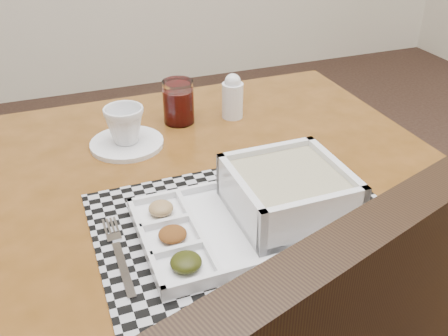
{
  "coord_description": "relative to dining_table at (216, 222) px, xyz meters",
  "views": [
    {
      "loc": [
        -0.23,
        -0.49,
        1.2
      ],
      "look_at": [
        0.03,
        0.2,
        0.75
      ],
      "focal_mm": 40.0,
      "sensor_mm": 36.0,
      "label": 1
    }
  ],
  "objects": [
    {
      "name": "creamer_bottle",
      "position": [
        0.14,
        0.27,
        0.12
      ],
      "size": [
        0.05,
        0.05,
        0.1
      ],
      "color": "white",
      "rests_on": "dining_table"
    },
    {
      "name": "dining_table",
      "position": [
        0.0,
        0.0,
        0.0
      ],
      "size": [
        0.94,
        0.94,
        0.7
      ],
      "color": "#51310E",
      "rests_on": "ground"
    },
    {
      "name": "placemat",
      "position": [
        0.01,
        -0.12,
        0.07
      ],
      "size": [
        0.48,
        0.36,
        0.0
      ],
      "primitive_type": "cube",
      "rotation": [
        0.0,
        0.0,
        0.0
      ],
      "color": "#ABACB3",
      "rests_on": "dining_table"
    },
    {
      "name": "fork",
      "position": [
        -0.19,
        -0.11,
        0.08
      ],
      "size": [
        0.02,
        0.19,
        0.0
      ],
      "color": "silver",
      "rests_on": "placemat"
    },
    {
      "name": "juice_glass",
      "position": [
        0.02,
        0.29,
        0.12
      ],
      "size": [
        0.07,
        0.07,
        0.1
      ],
      "color": "white",
      "rests_on": "dining_table"
    },
    {
      "name": "chopsticks",
      "position": [
        0.22,
        -0.13,
        0.08
      ],
      "size": [
        0.02,
        0.24,
        0.01
      ],
      "color": "black",
      "rests_on": "placemat"
    },
    {
      "name": "spoon",
      "position": [
        0.21,
        -0.06,
        0.08
      ],
      "size": [
        0.04,
        0.18,
        0.01
      ],
      "color": "silver",
      "rests_on": "placemat"
    },
    {
      "name": "saucer",
      "position": [
        -0.12,
        0.22,
        0.08
      ],
      "size": [
        0.15,
        0.15,
        0.01
      ],
      "primitive_type": "cylinder",
      "color": "white",
      "rests_on": "dining_table"
    },
    {
      "name": "cup",
      "position": [
        -0.12,
        0.22,
        0.12
      ],
      "size": [
        0.09,
        0.09,
        0.08
      ],
      "primitive_type": "imported",
      "rotation": [
        0.0,
        0.0,
        0.13
      ],
      "color": "white",
      "rests_on": "saucer"
    },
    {
      "name": "serving_tray",
      "position": [
        0.05,
        -0.12,
        0.11
      ],
      "size": [
        0.33,
        0.22,
        0.09
      ],
      "color": "white",
      "rests_on": "placemat"
    }
  ]
}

